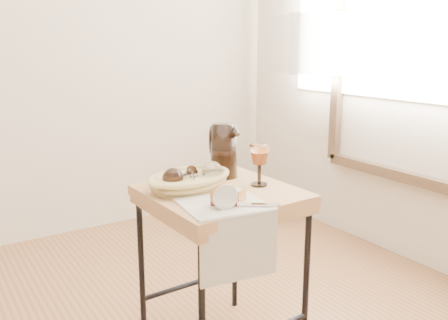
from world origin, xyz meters
TOP-DOWN VIEW (x-y plane):
  - wall_back at (0.00, 1.80)m, footprint 3.60×0.00m
  - curtain at (1.74, 0.35)m, footprint 0.02×1.00m
  - side_table at (0.45, 0.22)m, footprint 0.54×0.54m
  - tea_towel at (0.36, 0.07)m, footprint 0.31×0.29m
  - bread_basket at (0.36, 0.30)m, footprint 0.36×0.28m
  - goblet_lying_a at (0.33, 0.31)m, footprint 0.15×0.11m
  - goblet_lying_b at (0.41, 0.28)m, footprint 0.15×0.10m
  - pitcher at (0.56, 0.37)m, footprint 0.24×0.28m
  - wine_goblet at (0.61, 0.19)m, footprint 0.10×0.10m
  - apple_half at (0.34, 0.03)m, footprint 0.10×0.07m
  - apple_wedge at (0.41, 0.05)m, footprint 0.07×0.06m
  - table_knife at (0.40, 0.01)m, footprint 0.20×0.15m

SIDE VIEW (x-z plane):
  - side_table at x=0.45m, z-range 0.00..0.67m
  - tea_towel at x=0.36m, z-range 0.67..0.67m
  - table_knife at x=0.40m, z-range 0.67..0.69m
  - apple_wedge at x=0.41m, z-range 0.67..0.72m
  - bread_basket at x=0.36m, z-range 0.67..0.72m
  - apple_half at x=0.34m, z-range 0.67..0.76m
  - goblet_lying_a at x=0.33m, z-range 0.68..0.76m
  - goblet_lying_b at x=0.41m, z-range 0.68..0.76m
  - wine_goblet at x=0.61m, z-range 0.67..0.83m
  - pitcher at x=0.56m, z-range 0.65..0.91m
  - curtain at x=1.74m, z-range 0.10..2.30m
  - wall_back at x=0.00m, z-range 0.00..2.70m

